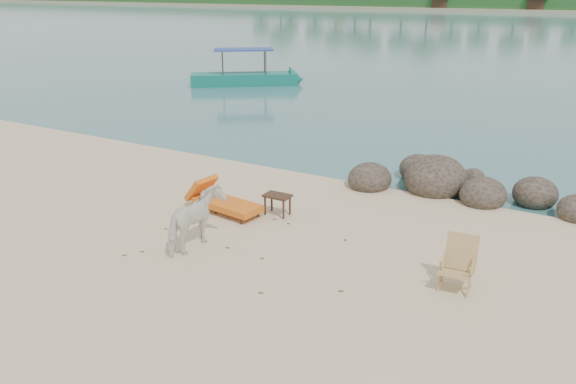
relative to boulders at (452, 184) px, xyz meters
name	(u,v)px	position (x,y,z in m)	size (l,w,h in m)	color
water	(572,24)	(-3.03, 83.40, -0.24)	(400.00, 400.00, 0.00)	#35676A
boulders	(452,184)	(0.00, 0.00, 0.00)	(6.53, 3.01, 1.32)	#2B251D
cow	(196,222)	(-3.96, -6.38, 0.41)	(0.70, 1.55, 1.31)	white
side_table	(277,206)	(-3.38, -3.89, 0.02)	(0.66, 0.43, 0.54)	black
lounge_chair	(227,201)	(-4.55, -4.41, 0.10)	(2.29, 0.80, 0.69)	#D26418
deck_chair	(456,267)	(1.43, -5.42, 0.27)	(0.65, 0.71, 1.02)	tan
boat_near	(244,55)	(-15.39, 12.55, 1.44)	(6.95, 1.56, 3.37)	#106A5D
dead_leaves	(202,252)	(-3.78, -6.47, -0.24)	(6.89, 5.95, 0.00)	brown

